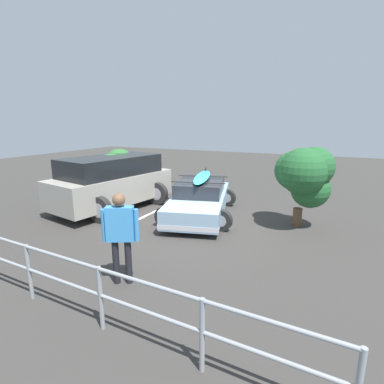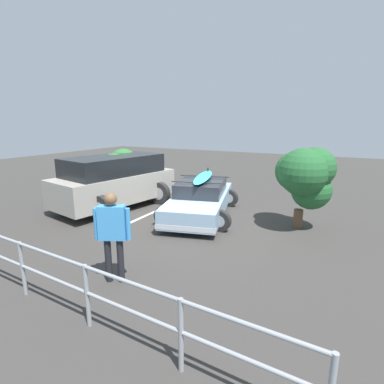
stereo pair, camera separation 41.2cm
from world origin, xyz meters
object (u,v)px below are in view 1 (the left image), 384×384
Objects in this scene: sedan_car at (200,199)px; suv_car at (112,182)px; bush_near_left at (305,174)px; bush_near_right at (114,176)px; person_bystander at (120,231)px.

suv_car reaches higher than sedan_car.
bush_near_left is at bearing -177.43° from sedan_car.
bush_near_right is at bearing -53.68° from suv_car.
suv_car is 2.03× the size of bush_near_right.
suv_car is at bearing 6.67° from bush_near_left.
bush_near_left is at bearing 179.55° from bush_near_right.
suv_car is 1.97× the size of bush_near_left.
person_bystander is at bearing 131.77° from suv_car.
bush_near_right is (7.13, -0.06, -0.61)m from bush_near_left.
sedan_car is 3.88m from bush_near_right.
person_bystander is (-3.69, 4.13, 0.11)m from suv_car.
bush_near_right is at bearing -0.45° from bush_near_left.
bush_near_left reaches higher than person_bystander.
person_bystander is 5.68m from bush_near_left.
sedan_car is 2.55× the size of person_bystander.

